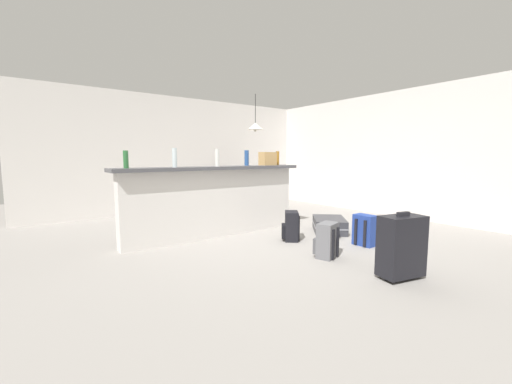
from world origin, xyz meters
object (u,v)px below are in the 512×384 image
(backpack_blue, at_px, (365,231))
(backpack_grey, at_px, (327,241))
(bottle_green, at_px, (126,159))
(suitcase_upright_black, at_px, (401,246))
(bottle_clear, at_px, (175,158))
(bottle_amber, at_px, (278,158))
(backpack_black, at_px, (291,227))
(dining_table, at_px, (250,183))
(grocery_bag, at_px, (268,159))
(dining_chair_near_partition, at_px, (263,191))
(bottle_blue, at_px, (247,158))
(bottle_white, at_px, (217,158))
(suitcase_flat_charcoal, at_px, (329,225))
(pendant_lamp, at_px, (255,126))
(dining_chair_far_side, at_px, (237,187))

(backpack_blue, height_order, backpack_grey, same)
(bottle_green, bearing_deg, suitcase_upright_black, -53.19)
(bottle_clear, relative_size, suitcase_upright_black, 0.39)
(bottle_amber, distance_m, backpack_black, 1.47)
(bottle_green, bearing_deg, dining_table, 26.00)
(grocery_bag, height_order, backpack_black, grocery_bag)
(dining_table, height_order, backpack_black, dining_table)
(dining_table, distance_m, backpack_blue, 3.08)
(dining_chair_near_partition, bearing_deg, bottle_amber, -109.04)
(suitcase_upright_black, bearing_deg, dining_chair_near_partition, 74.95)
(bottle_blue, xyz_separation_m, grocery_bag, (0.40, -0.04, -0.01))
(bottle_blue, relative_size, backpack_black, 0.58)
(bottle_clear, height_order, backpack_grey, bottle_clear)
(bottle_white, bearing_deg, dining_table, 42.03)
(bottle_clear, bearing_deg, bottle_white, -0.06)
(backpack_grey, bearing_deg, backpack_black, 77.36)
(bottle_green, xyz_separation_m, dining_table, (2.90, 1.41, -0.52))
(backpack_blue, distance_m, backpack_black, 1.02)
(suitcase_flat_charcoal, relative_size, backpack_blue, 2.01)
(pendant_lamp, xyz_separation_m, backpack_blue, (-0.32, -2.94, -1.64))
(bottle_clear, bearing_deg, bottle_blue, 6.79)
(bottle_clear, height_order, grocery_bag, bottle_clear)
(bottle_white, xyz_separation_m, dining_chair_near_partition, (1.56, 0.90, -0.67))
(bottle_green, distance_m, dining_table, 3.26)
(backpack_blue, height_order, backpack_black, same)
(bottle_blue, relative_size, suitcase_upright_black, 0.37)
(bottle_white, relative_size, dining_table, 0.23)
(bottle_white, bearing_deg, pendant_lamp, 38.68)
(bottle_blue, bearing_deg, pendant_lamp, 48.45)
(dining_chair_far_side, height_order, pendant_lamp, pendant_lamp)
(grocery_bag, bearing_deg, bottle_amber, 12.97)
(bottle_clear, bearing_deg, bottle_green, 174.62)
(grocery_bag, height_order, dining_chair_near_partition, grocery_bag)
(bottle_white, xyz_separation_m, grocery_bag, (1.03, 0.11, -0.02))
(dining_table, height_order, backpack_grey, dining_table)
(bottle_amber, relative_size, dining_chair_near_partition, 0.25)
(pendant_lamp, distance_m, backpack_grey, 3.59)
(suitcase_upright_black, bearing_deg, grocery_bag, 81.49)
(dining_chair_near_partition, bearing_deg, pendant_lamp, 71.75)
(bottle_white, height_order, suitcase_upright_black, bottle_white)
(dining_chair_far_side, height_order, backpack_black, dining_chair_far_side)
(bottle_clear, height_order, dining_chair_near_partition, bottle_clear)
(bottle_blue, bearing_deg, backpack_grey, -92.10)
(bottle_clear, height_order, dining_table, bottle_clear)
(bottle_green, height_order, suitcase_upright_black, bottle_green)
(backpack_blue, bearing_deg, suitcase_upright_black, -129.04)
(bottle_clear, relative_size, dining_chair_near_partition, 0.28)
(dining_table, distance_m, suitcase_flat_charcoal, 2.29)
(grocery_bag, distance_m, backpack_black, 1.34)
(suitcase_upright_black, bearing_deg, backpack_grey, 94.94)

